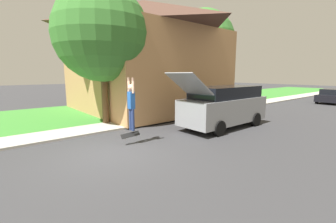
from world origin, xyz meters
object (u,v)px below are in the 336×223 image
Objects in this scene: lawn_tree_far at (204,41)px; suv_parked at (224,106)px; lawn_tree_near at (102,34)px; skateboard at (130,135)px; car_down_street at (332,96)px; skateboarder at (131,103)px.

suv_parked is (4.93, -3.87, -4.12)m from lawn_tree_far.
lawn_tree_near reaches higher than skateboard.
suv_parked is (4.57, 4.44, -3.65)m from lawn_tree_near.
skateboard is at bearing -96.46° from suv_parked.
car_down_street reaches higher than skateboard.
lawn_tree_far is (-0.36, 8.31, 0.47)m from lawn_tree_near.
lawn_tree_near is at bearing 168.83° from skateboard.
lawn_tree_near is 1.78× the size of car_down_street.
skateboard is (-0.03, -0.07, -1.26)m from skateboarder.
lawn_tree_far is at bearing -114.48° from car_down_street.
lawn_tree_near is 8.33m from lawn_tree_far.
lawn_tree_near is 6.00m from skateboard.
lawn_tree_far is 14.12m from car_down_street.
lawn_tree_far is 7.50m from suv_parked.
lawn_tree_far is 9.65× the size of skateboard.
lawn_tree_near is 21.50m from car_down_street.
skateboarder is (4.37, -9.03, -3.62)m from lawn_tree_far.
lawn_tree_near is at bearing -135.82° from suv_parked.
skateboarder is (-1.17, -21.18, 0.97)m from car_down_street.
car_down_street is at bearing 87.84° from suv_parked.
lawn_tree_far reaches higher than skateboarder.
lawn_tree_far is 3.63× the size of skateboarder.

